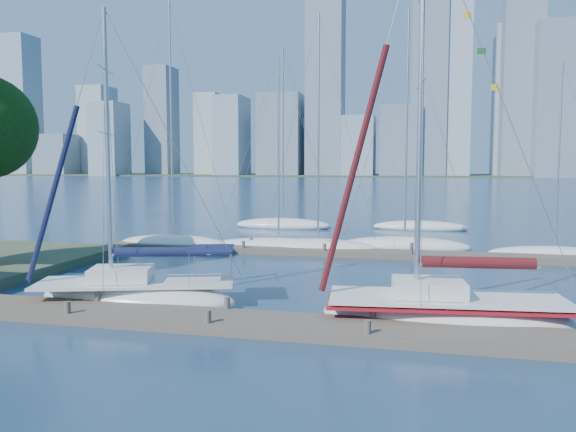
# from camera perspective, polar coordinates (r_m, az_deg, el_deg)

# --- Properties ---
(ground) EXTENTS (700.00, 700.00, 0.00)m
(ground) POSITION_cam_1_polar(r_m,az_deg,el_deg) (19.07, -7.11, -11.14)
(ground) COLOR #173149
(ground) RESTS_ON ground
(near_dock) EXTENTS (26.00, 2.00, 0.40)m
(near_dock) POSITION_cam_1_polar(r_m,az_deg,el_deg) (19.01, -7.11, -10.57)
(near_dock) COLOR #4E4439
(near_dock) RESTS_ON ground
(far_dock) EXTENTS (30.00, 1.80, 0.36)m
(far_dock) POSITION_cam_1_polar(r_m,az_deg,el_deg) (33.84, 5.62, -3.70)
(far_dock) COLOR #4E4439
(far_dock) RESTS_ON ground
(far_shore) EXTENTS (800.00, 100.00, 1.50)m
(far_shore) POSITION_cam_1_polar(r_m,az_deg,el_deg) (337.26, 12.20, 4.01)
(far_shore) COLOR #38472D
(far_shore) RESTS_ON ground
(sailboat_navy) EXTENTS (8.40, 4.88, 11.67)m
(sailboat_navy) POSITION_cam_1_polar(r_m,az_deg,el_deg) (22.39, -15.17, -6.44)
(sailboat_navy) COLOR silver
(sailboat_navy) RESTS_ON ground
(sailboat_maroon) EXTENTS (8.57, 3.61, 14.29)m
(sailboat_maroon) POSITION_cam_1_polar(r_m,az_deg,el_deg) (19.60, 15.72, -7.41)
(sailboat_maroon) COLOR silver
(sailboat_maroon) RESTS_ON ground
(bg_boat_0) EXTENTS (7.94, 4.29, 16.22)m
(bg_boat_0) POSITION_cam_1_polar(r_m,az_deg,el_deg) (37.76, -11.56, -2.66)
(bg_boat_0) COLOR silver
(bg_boat_0) RESTS_ON ground
(bg_boat_1) EXTENTS (9.02, 3.73, 12.46)m
(bg_boat_1) POSITION_cam_1_polar(r_m,az_deg,el_deg) (35.87, -0.95, -3.06)
(bg_boat_1) COLOR silver
(bg_boat_1) RESTS_ON ground
(bg_boat_2) EXTENTS (8.06, 4.71, 14.98)m
(bg_boat_2) POSITION_cam_1_polar(r_m,az_deg,el_deg) (35.24, 3.06, -3.14)
(bg_boat_2) COLOR silver
(bg_boat_2) RESTS_ON ground
(bg_boat_3) EXTENTS (8.60, 5.09, 15.35)m
(bg_boat_3) POSITION_cam_1_polar(r_m,az_deg,el_deg) (36.61, 11.76, -2.92)
(bg_boat_3) COLOR silver
(bg_boat_3) RESTS_ON ground
(bg_boat_4) EXTENTS (7.64, 2.97, 11.48)m
(bg_boat_4) POSITION_cam_1_polar(r_m,az_deg,el_deg) (36.15, 25.47, -3.52)
(bg_boat_4) COLOR silver
(bg_boat_4) RESTS_ON ground
(bg_boat_6) EXTENTS (8.79, 5.45, 15.74)m
(bg_boat_6) POSITION_cam_1_polar(r_m,az_deg,el_deg) (48.73, -0.51, -0.85)
(bg_boat_6) COLOR silver
(bg_boat_6) RESTS_ON ground
(bg_boat_7) EXTENTS (8.06, 2.65, 12.92)m
(bg_boat_7) POSITION_cam_1_polar(r_m,az_deg,el_deg) (48.74, 13.30, -1.04)
(bg_boat_7) COLOR silver
(bg_boat_7) RESTS_ON ground
(skyline) EXTENTS (503.21, 51.31, 114.68)m
(skyline) POSITION_cam_1_polar(r_m,az_deg,el_deg) (309.42, 16.11, 10.65)
(skyline) COLOR gray
(skyline) RESTS_ON ground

